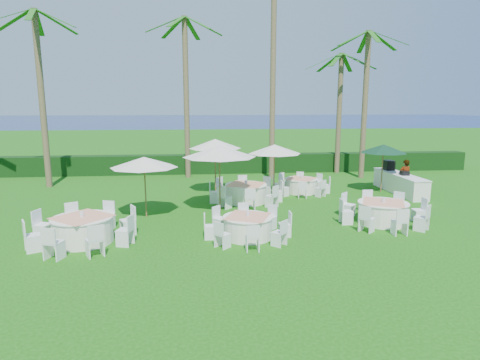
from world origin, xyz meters
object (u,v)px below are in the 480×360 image
(umbrella_a, at_px, (144,162))
(umbrella_d, at_px, (275,149))
(umbrella_b, at_px, (219,151))
(umbrella_green, at_px, (383,149))
(staff_person, at_px, (405,176))
(banquet_table_f, at_px, (301,185))
(buffet_table, at_px, (399,182))
(banquet_table_a, at_px, (83,229))
(banquet_table_b, at_px, (248,226))
(banquet_table_e, at_px, (246,193))
(umbrella_c, at_px, (215,144))
(banquet_table_c, at_px, (383,212))

(umbrella_a, relative_size, umbrella_d, 1.03)
(umbrella_b, distance_m, umbrella_green, 8.73)
(umbrella_b, height_order, staff_person, umbrella_b)
(banquet_table_f, bearing_deg, buffet_table, -5.54)
(umbrella_b, relative_size, buffet_table, 0.73)
(banquet_table_a, xyz_separation_m, banquet_table_f, (8.78, 6.60, -0.06))
(umbrella_a, relative_size, umbrella_b, 0.86)
(banquet_table_a, bearing_deg, buffet_table, 24.12)
(banquet_table_a, relative_size, banquet_table_b, 1.15)
(umbrella_a, bearing_deg, umbrella_green, 17.14)
(banquet_table_a, distance_m, umbrella_green, 14.41)
(banquet_table_f, bearing_deg, umbrella_green, -4.02)
(staff_person, bearing_deg, umbrella_d, -3.62)
(staff_person, bearing_deg, buffet_table, -23.58)
(umbrella_b, bearing_deg, banquet_table_e, 46.32)
(umbrella_b, relative_size, umbrella_d, 1.20)
(umbrella_c, distance_m, umbrella_green, 8.36)
(banquet_table_e, distance_m, umbrella_b, 2.72)
(banquet_table_b, height_order, umbrella_b, umbrella_b)
(banquet_table_b, xyz_separation_m, staff_person, (8.61, 6.09, 0.45))
(banquet_table_b, height_order, umbrella_green, umbrella_green)
(banquet_table_c, relative_size, umbrella_a, 1.23)
(banquet_table_f, distance_m, umbrella_d, 2.53)
(banquet_table_a, relative_size, banquet_table_f, 1.16)
(banquet_table_c, xyz_separation_m, banquet_table_f, (-1.70, 5.50, -0.05))
(banquet_table_c, xyz_separation_m, buffet_table, (3.19, 5.03, 0.09))
(umbrella_green, bearing_deg, banquet_table_e, -168.36)
(umbrella_a, bearing_deg, umbrella_b, 13.57)
(banquet_table_f, xyz_separation_m, umbrella_a, (-7.17, -3.74, 1.79))
(banquet_table_f, height_order, umbrella_b, umbrella_b)
(banquet_table_c, xyz_separation_m, umbrella_c, (-5.98, 5.84, 2.04))
(banquet_table_c, relative_size, staff_person, 1.91)
(umbrella_c, bearing_deg, buffet_table, -5.04)
(buffet_table, distance_m, staff_person, 0.40)
(umbrella_green, distance_m, buffet_table, 1.89)
(umbrella_green, bearing_deg, umbrella_c, 175.75)
(banquet_table_e, bearing_deg, banquet_table_c, -38.81)
(umbrella_c, bearing_deg, banquet_table_c, -44.32)
(umbrella_d, distance_m, umbrella_green, 5.58)
(umbrella_b, xyz_separation_m, umbrella_green, (8.28, 2.75, -0.27))
(banquet_table_c, bearing_deg, banquet_table_e, 141.19)
(umbrella_a, xyz_separation_m, umbrella_c, (2.89, 4.08, 0.30))
(banquet_table_e, xyz_separation_m, umbrella_b, (-1.24, -1.30, 2.03))
(buffet_table, bearing_deg, umbrella_d, -178.00)
(umbrella_c, bearing_deg, banquet_table_e, -58.04)
(banquet_table_f, distance_m, umbrella_a, 8.28)
(banquet_table_e, height_order, umbrella_d, umbrella_d)
(umbrella_a, bearing_deg, buffet_table, 15.18)
(banquet_table_e, distance_m, staff_person, 8.20)
(banquet_table_a, xyz_separation_m, umbrella_b, (4.55, 3.56, 2.03))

